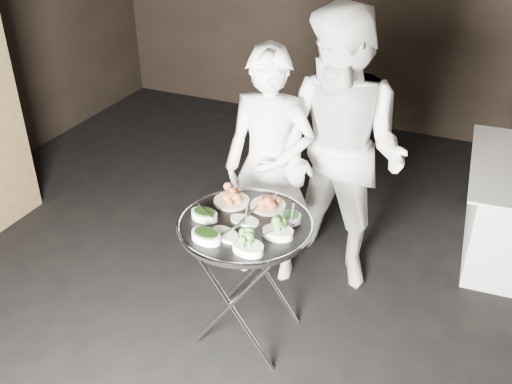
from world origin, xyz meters
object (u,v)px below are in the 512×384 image
at_px(serving_tray, 245,225).
at_px(waiter_right, 340,155).
at_px(tray_stand, 246,276).
at_px(waiter_left, 269,168).

height_order(serving_tray, waiter_right, waiter_right).
bearing_deg(tray_stand, serving_tray, 165.96).
height_order(waiter_left, waiter_right, waiter_right).
distance_m(tray_stand, waiter_left, 0.77).
relative_size(waiter_left, waiter_right, 0.87).
bearing_deg(waiter_right, serving_tray, -95.60).
xyz_separation_m(serving_tray, waiter_right, (0.30, 0.80, 0.13)).
bearing_deg(tray_stand, waiter_right, 69.11).
distance_m(tray_stand, waiter_right, 0.99).
relative_size(serving_tray, waiter_left, 0.47).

